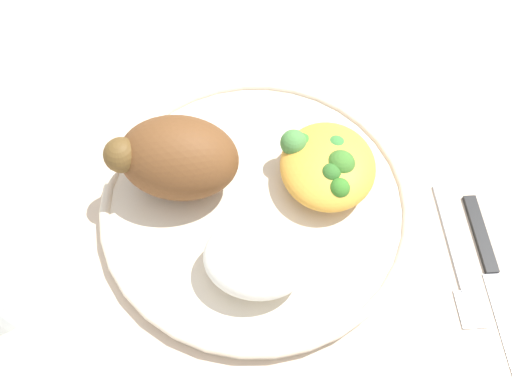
% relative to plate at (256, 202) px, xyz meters
% --- Properties ---
extents(ground_plane, '(2.00, 2.00, 0.00)m').
position_rel_plate_xyz_m(ground_plane, '(0.00, 0.00, -0.01)').
color(ground_plane, beige).
extents(plate, '(0.30, 0.30, 0.02)m').
position_rel_plate_xyz_m(plate, '(0.00, 0.00, 0.00)').
color(plate, beige).
rests_on(plate, ground_plane).
extents(roasted_chicken, '(0.12, 0.08, 0.08)m').
position_rel_plate_xyz_m(roasted_chicken, '(0.07, -0.01, 0.05)').
color(roasted_chicken, brown).
rests_on(roasted_chicken, plate).
extents(rice_pile, '(0.09, 0.07, 0.05)m').
position_rel_plate_xyz_m(rice_pile, '(-0.01, 0.07, 0.03)').
color(rice_pile, white).
rests_on(rice_pile, plate).
extents(mac_cheese_with_broccoli, '(0.09, 0.10, 0.04)m').
position_rel_plate_xyz_m(mac_cheese_with_broccoli, '(-0.06, -0.03, 0.03)').
color(mac_cheese_with_broccoli, gold).
rests_on(mac_cheese_with_broccoli, plate).
extents(fork, '(0.04, 0.14, 0.01)m').
position_rel_plate_xyz_m(fork, '(-0.19, 0.04, -0.01)').
color(fork, '#B2B2B7').
rests_on(fork, ground_plane).
extents(knife, '(0.04, 0.19, 0.01)m').
position_rel_plate_xyz_m(knife, '(-0.22, 0.05, -0.01)').
color(knife, black).
rests_on(knife, ground_plane).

